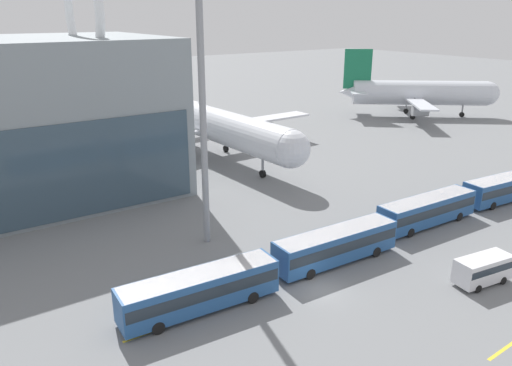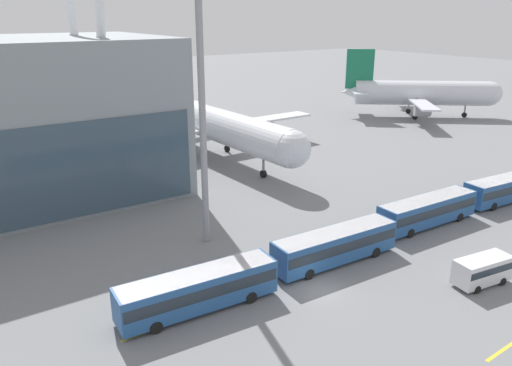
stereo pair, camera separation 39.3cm
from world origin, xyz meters
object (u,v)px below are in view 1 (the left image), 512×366
Objects in this scene: shuttle_bus_1 at (336,244)px; shuttle_bus_3 at (506,186)px; airliner_parked_remote at (416,93)px; shuttle_bus_2 at (427,209)px; service_van_foreground at (483,268)px; airliner_at_gate_far at (211,123)px; floodlight_mast at (201,47)px; shuttle_bus_0 at (200,289)px.

shuttle_bus_3 is (28.56, 0.11, 0.00)m from shuttle_bus_1.
airliner_parked_remote is at bearing 55.43° from shuttle_bus_3.
shuttle_bus_1 is at bearing -175.08° from shuttle_bus_2.
airliner_parked_remote reaches higher than service_van_foreground.
shuttle_bus_2 is at bearing 5.22° from shuttle_bus_1.
shuttle_bus_2 is at bearing 66.89° from service_van_foreground.
airliner_at_gate_far is 1.39× the size of floodlight_mast.
shuttle_bus_3 is 0.42× the size of floodlight_mast.
airliner_parked_remote reaches higher than shuttle_bus_1.
shuttle_bus_0 is at bearing -175.20° from shuttle_bus_3.
airliner_at_gate_far reaches higher than airliner_parked_remote.
airliner_parked_remote is at bearing 51.12° from service_van_foreground.
airliner_parked_remote is 78.04m from floodlight_mast.
floodlight_mast is (-22.06, 9.97, 17.44)m from shuttle_bus_2.
airliner_at_gate_far is 3.34× the size of shuttle_bus_0.
floodlight_mast is (-15.56, 20.82, 17.86)m from service_van_foreground.
shuttle_bus_0 is 0.42× the size of floodlight_mast.
shuttle_bus_1 is (-8.32, -38.39, -3.62)m from airliner_at_gate_far.
shuttle_bus_2 is (14.28, 0.81, 0.00)m from shuttle_bus_1.
floodlight_mast is at bearing 127.78° from shuttle_bus_1.
shuttle_bus_3 is at bearing 2.19° from shuttle_bus_1.
airliner_at_gate_far is 39.45m from shuttle_bus_1.
airliner_parked_remote is (54.23, 3.19, -0.18)m from airliner_at_gate_far.
shuttle_bus_0 is 42.84m from shuttle_bus_3.
airliner_parked_remote is 87.39m from shuttle_bus_0.
shuttle_bus_1 is 14.30m from shuttle_bus_2.
shuttle_bus_1 is at bearing -14.59° from airliner_at_gate_far.
shuttle_bus_3 is (-33.98, -41.47, -3.44)m from airliner_parked_remote.
service_van_foreground is at bearing -50.24° from shuttle_bus_1.
airliner_at_gate_far is at bearing 122.63° from shuttle_bus_3.
shuttle_bus_0 is at bearing -178.34° from shuttle_bus_1.
shuttle_bus_3 is at bearing 3.47° from shuttle_bus_0.
airliner_at_gate_far reaches higher than shuttle_bus_0.
airliner_at_gate_far is at bearing -138.44° from airliner_parked_remote.
floodlight_mast reaches higher than shuttle_bus_0.
shuttle_bus_1 is at bearing -175.02° from shuttle_bus_3.
floodlight_mast reaches higher than shuttle_bus_2.
airliner_parked_remote is 0.98× the size of floodlight_mast.
shuttle_bus_1 is at bearing -54.18° from floodlight_mast.
shuttle_bus_1 is at bearing 3.12° from shuttle_bus_0.
shuttle_bus_0 is 2.37× the size of service_van_foreground.
shuttle_bus_0 is at bearing 163.19° from service_van_foreground.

